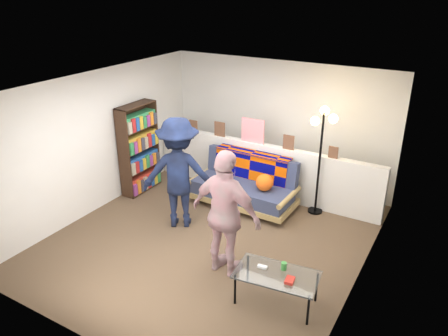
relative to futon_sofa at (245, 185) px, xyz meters
name	(u,v)px	position (x,y,z in m)	size (l,w,h in m)	color
ground	(211,238)	(0.07, -1.27, -0.37)	(5.00, 5.00, 0.00)	brown
room_shell	(226,129)	(0.07, -0.80, 1.30)	(4.60, 5.05, 2.45)	silver
half_wall_ledge	(262,169)	(0.07, 0.53, 0.13)	(4.45, 0.15, 1.00)	silver
ledge_decor	(251,133)	(-0.16, 0.51, 0.80)	(2.97, 0.02, 0.45)	brown
futon_sofa	(245,185)	(0.00, 0.00, 0.00)	(1.88, 0.94, 0.80)	#A3864F
bookshelf	(139,151)	(-2.02, -0.46, 0.41)	(0.28, 0.84, 1.69)	black
coffee_table	(277,276)	(1.56, -2.13, 0.03)	(1.08, 0.68, 0.53)	black
floor_lamp	(322,140)	(1.19, 0.40, 0.95)	(0.43, 0.36, 1.87)	black
person_left	(179,173)	(-0.61, -1.14, 0.54)	(1.18, 0.68, 1.83)	black
person_right	(226,214)	(0.68, -1.88, 0.52)	(1.05, 0.44, 1.79)	pink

